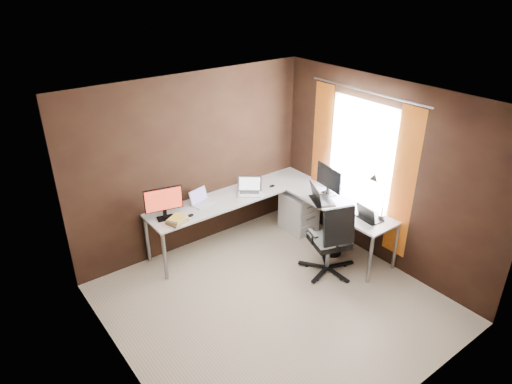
# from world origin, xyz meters

# --- Properties ---
(room) EXTENTS (3.60, 3.60, 2.50)m
(room) POSITION_xyz_m (0.34, 0.07, 1.28)
(room) COLOR #BAAF91
(room) RESTS_ON ground
(desk) EXTENTS (2.65, 2.25, 0.73)m
(desk) POSITION_xyz_m (0.84, 1.04, 0.68)
(desk) COLOR white
(desk) RESTS_ON ground
(drawer_pedestal) EXTENTS (0.42, 0.50, 0.60)m
(drawer_pedestal) POSITION_xyz_m (1.43, 1.15, 0.30)
(drawer_pedestal) COLOR white
(drawer_pedestal) RESTS_ON ground
(monitor_left) EXTENTS (0.49, 0.19, 0.44)m
(monitor_left) POSITION_xyz_m (-0.62, 1.52, 0.98)
(monitor_left) COLOR black
(monitor_left) RESTS_ON desk
(monitor_right) EXTENTS (0.15, 0.52, 0.43)m
(monitor_right) POSITION_xyz_m (1.58, 0.71, 0.98)
(monitor_right) COLOR black
(monitor_right) RESTS_ON desk
(laptop_white) EXTENTS (0.34, 0.28, 0.20)m
(laptop_white) POSITION_xyz_m (-0.03, 1.58, 0.78)
(laptop_white) COLOR white
(laptop_white) RESTS_ON desk
(laptop_silver) EXTENTS (0.42, 0.41, 0.23)m
(laptop_silver) POSITION_xyz_m (0.70, 1.44, 0.78)
(laptop_silver) COLOR silver
(laptop_silver) RESTS_ON desk
(laptop_black_big) EXTENTS (0.42, 0.48, 0.26)m
(laptop_black_big) POSITION_xyz_m (1.32, 0.62, 0.79)
(laptop_black_big) COLOR black
(laptop_black_big) RESTS_ON desk
(laptop_black_small) EXTENTS (0.25, 0.33, 0.21)m
(laptop_black_small) POSITION_xyz_m (1.47, -0.12, 0.78)
(laptop_black_small) COLOR black
(laptop_black_small) RESTS_ON desk
(book_stack) EXTENTS (0.29, 0.27, 0.08)m
(book_stack) POSITION_xyz_m (-0.55, 1.31, 0.77)
(book_stack) COLOR #A27D57
(book_stack) RESTS_ON desk
(mouse_left) EXTENTS (0.10, 0.08, 0.03)m
(mouse_left) POSITION_xyz_m (-0.34, 1.35, 0.75)
(mouse_left) COLOR black
(mouse_left) RESTS_ON desk
(mouse_corner) EXTENTS (0.10, 0.08, 0.04)m
(mouse_corner) POSITION_xyz_m (1.08, 1.39, 0.75)
(mouse_corner) COLOR black
(mouse_corner) RESTS_ON desk
(desk_lamp) EXTENTS (0.20, 0.23, 0.63)m
(desk_lamp) POSITION_xyz_m (1.55, -0.16, 1.12)
(desk_lamp) COLOR slate
(desk_lamp) RESTS_ON desk
(office_chair) EXTENTS (0.59, 0.62, 1.06)m
(office_chair) POSITION_xyz_m (1.00, 0.06, 0.31)
(office_chair) COLOR black
(office_chair) RESTS_ON ground
(wastebasket) EXTENTS (0.30, 0.30, 0.28)m
(wastebasket) POSITION_xyz_m (1.36, 0.34, 0.14)
(wastebasket) COLOR black
(wastebasket) RESTS_ON ground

